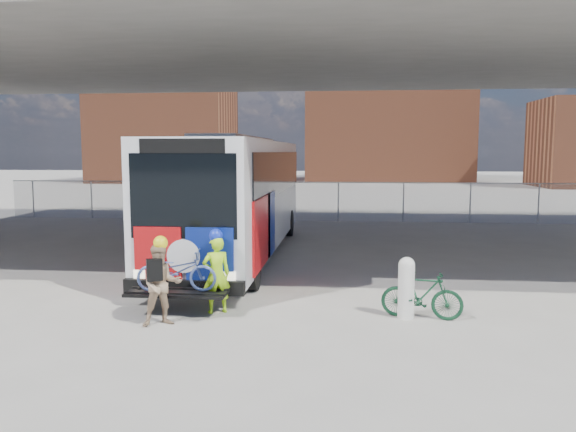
# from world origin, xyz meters

# --- Properties ---
(ground) EXTENTS (160.00, 160.00, 0.00)m
(ground) POSITION_xyz_m (0.00, 0.00, 0.00)
(ground) COLOR #9E9991
(ground) RESTS_ON ground
(bus) EXTENTS (2.67, 12.90, 3.69)m
(bus) POSITION_xyz_m (-2.00, 3.05, 2.11)
(bus) COLOR silver
(bus) RESTS_ON ground
(overpass) EXTENTS (40.00, 16.00, 7.95)m
(overpass) POSITION_xyz_m (0.00, 4.00, 6.54)
(overpass) COLOR #605E59
(overpass) RESTS_ON ground
(chainlink_fence) EXTENTS (30.00, 0.06, 30.00)m
(chainlink_fence) POSITION_xyz_m (0.00, 12.00, 1.42)
(chainlink_fence) COLOR gray
(chainlink_fence) RESTS_ON ground
(brick_buildings) EXTENTS (54.00, 22.00, 12.00)m
(brick_buildings) POSITION_xyz_m (1.23, 48.23, 5.42)
(brick_buildings) COLOR brown
(brick_buildings) RESTS_ON ground
(smokestack) EXTENTS (2.20, 2.20, 25.00)m
(smokestack) POSITION_xyz_m (14.00, 55.00, 12.50)
(smokestack) COLOR brown
(smokestack) RESTS_ON ground
(bollard) EXTENTS (0.32, 0.32, 1.21)m
(bollard) POSITION_xyz_m (2.51, -3.29, 0.65)
(bollard) COLOR white
(bollard) RESTS_ON ground
(cyclist_hivis) EXTENTS (0.67, 0.58, 1.72)m
(cyclist_hivis) POSITION_xyz_m (-1.26, -3.29, 0.83)
(cyclist_hivis) COLOR #B1F71A
(cyclist_hivis) RESTS_ON ground
(cyclist_tan) EXTENTS (0.93, 0.86, 1.70)m
(cyclist_tan) POSITION_xyz_m (-2.08, -4.22, 0.80)
(cyclist_tan) COLOR tan
(cyclist_tan) RESTS_ON ground
(bike_parked) EXTENTS (1.63, 0.75, 0.95)m
(bike_parked) POSITION_xyz_m (2.82, -3.29, 0.47)
(bike_parked) COLOR #133D25
(bike_parked) RESTS_ON ground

